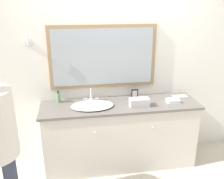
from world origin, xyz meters
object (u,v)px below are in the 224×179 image
Objects in this scene: picture_frame at (135,94)px; appliance_box at (139,102)px; soap_bottle at (58,98)px; sink_basin at (92,105)px.

appliance_box is at bearing -92.22° from picture_frame.
picture_frame is (0.01, 0.28, 0.01)m from appliance_box.
picture_frame is (0.99, -0.00, -0.00)m from soap_bottle.
picture_frame reaches higher than appliance_box.
appliance_box is at bearing -16.12° from soap_bottle.
appliance_box is at bearing -8.38° from sink_basin.
picture_frame is at bearing 87.78° from appliance_box.
sink_basin is at bearing 171.62° from appliance_box.
sink_basin reaches higher than picture_frame.
picture_frame is (0.58, 0.20, 0.04)m from sink_basin.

